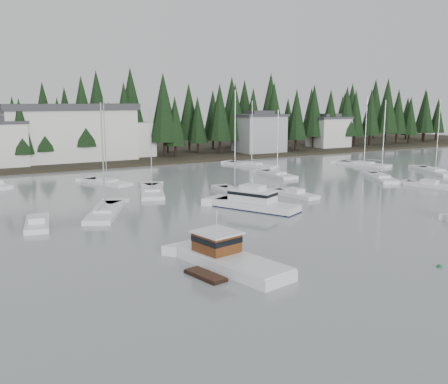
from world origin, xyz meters
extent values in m
cube|color=black|center=(0.00, 97.00, 0.00)|extent=(240.00, 54.00, 1.00)
cube|color=#999EA0|center=(36.00, 78.00, 4.50)|extent=(10.00, 8.00, 8.00)
cube|color=#38383D|center=(36.00, 78.00, 8.75)|extent=(10.60, 8.48, 0.50)
cube|color=#38383D|center=(36.00, 78.00, 9.35)|extent=(5.50, 4.40, 0.80)
cube|color=silver|center=(58.00, 80.00, 4.00)|extent=(9.00, 7.00, 7.00)
cube|color=#38383D|center=(58.00, 80.00, 7.75)|extent=(9.54, 7.42, 0.50)
cube|color=#38383D|center=(58.00, 80.00, 8.35)|extent=(4.95, 3.85, 0.80)
cube|color=silver|center=(-5.00, 82.00, 5.50)|extent=(24.00, 10.00, 10.00)
cube|color=#38383D|center=(-5.00, 82.00, 10.80)|extent=(25.00, 11.00, 1.20)
cube|color=silver|center=(7.00, 84.00, 4.00)|extent=(10.00, 8.00, 7.00)
cube|color=white|center=(-8.22, 12.48, 0.11)|extent=(5.14, 9.97, 1.37)
cube|color=white|center=(-8.22, 12.48, 0.85)|extent=(5.03, 9.78, 0.13)
cube|color=#451C0D|center=(-8.63, 14.34, 1.59)|extent=(3.15, 3.35, 1.48)
cube|color=white|center=(-8.63, 14.34, 2.38)|extent=(3.54, 3.79, 0.13)
cube|color=black|center=(-8.63, 14.34, 1.88)|extent=(3.22, 3.41, 0.42)
cylinder|color=#A5A8AD|center=(-8.63, 14.34, 3.28)|extent=(0.08, 0.08, 1.69)
cube|color=black|center=(-10.80, 11.91, -0.05)|extent=(1.96, 3.58, 0.58)
cube|color=white|center=(4.00, 28.70, 0.13)|extent=(7.16, 10.10, 1.42)
cube|color=black|center=(4.00, 28.70, 0.03)|extent=(7.21, 10.15, 0.20)
cube|color=white|center=(3.78, 29.14, 1.51)|extent=(4.53, 5.66, 1.29)
cube|color=black|center=(3.78, 29.14, 1.83)|extent=(4.61, 5.74, 0.36)
cube|color=white|center=(3.78, 29.14, 2.45)|extent=(2.78, 3.09, 0.58)
cylinder|color=#A5A8AD|center=(3.78, 29.14, 3.16)|extent=(0.10, 0.10, 0.98)
cube|color=white|center=(23.13, 60.44, -0.03)|extent=(5.58, 11.25, 1.05)
cube|color=white|center=(23.13, 60.44, 0.62)|extent=(2.75, 4.08, 0.30)
cylinder|color=#A5A8AD|center=(23.13, 60.44, 6.24)|extent=(0.14, 0.14, 11.48)
cube|color=white|center=(46.01, 38.45, -0.03)|extent=(6.52, 10.49, 1.05)
cube|color=white|center=(46.01, 38.45, 0.62)|extent=(3.15, 3.96, 0.30)
cylinder|color=#A5A8AD|center=(46.01, 38.45, 6.45)|extent=(0.14, 0.14, 11.89)
cube|color=white|center=(20.32, 48.14, -0.03)|extent=(3.31, 8.63, 1.05)
cube|color=white|center=(20.32, 48.14, 0.62)|extent=(2.11, 3.00, 0.30)
cylinder|color=#A5A8AD|center=(20.32, 48.14, 5.55)|extent=(0.14, 0.14, 10.09)
cube|color=white|center=(-5.98, 53.74, -0.03)|extent=(5.85, 9.00, 1.05)
cube|color=white|center=(-5.98, 53.74, 0.62)|extent=(2.92, 3.44, 0.30)
cylinder|color=#A5A8AD|center=(-5.98, 53.74, 6.46)|extent=(0.14, 0.14, 11.92)
cube|color=white|center=(-2.73, 43.74, -0.03)|extent=(6.14, 10.81, 1.05)
cube|color=white|center=(-2.73, 43.74, 0.62)|extent=(3.07, 4.01, 0.30)
cylinder|color=#A5A8AD|center=(-2.73, 43.74, 5.83)|extent=(0.14, 0.14, 10.67)
cube|color=white|center=(-11.56, 34.49, -0.03)|extent=(6.94, 10.36, 1.05)
cube|color=white|center=(-11.56, 34.49, 0.62)|extent=(3.27, 3.96, 0.30)
cylinder|color=#A5A8AD|center=(-11.56, 34.49, 6.20)|extent=(0.14, 0.14, 11.41)
cube|color=white|center=(32.64, 37.64, -0.03)|extent=(6.67, 9.69, 1.05)
cube|color=white|center=(32.64, 37.64, 0.62)|extent=(3.12, 3.73, 0.30)
cylinder|color=#A5A8AD|center=(32.64, 37.64, 6.31)|extent=(0.14, 0.14, 11.62)
cube|color=white|center=(42.19, 51.21, -0.03)|extent=(5.60, 10.25, 1.05)
cube|color=white|center=(42.19, 51.21, 0.62)|extent=(2.91, 3.78, 0.30)
cylinder|color=#A5A8AD|center=(42.19, 51.21, 6.70)|extent=(0.14, 0.14, 12.40)
cube|color=white|center=(6.17, 37.28, -0.03)|extent=(3.72, 9.70, 1.05)
cube|color=white|center=(6.17, 37.28, 0.62)|extent=(2.12, 3.42, 0.30)
cylinder|color=#A5A8AD|center=(6.17, 37.28, 6.94)|extent=(0.14, 0.14, 12.87)
cube|color=white|center=(12.56, 32.98, 0.05)|extent=(3.23, 7.03, 0.90)
cube|color=white|center=(12.56, 32.98, 0.75)|extent=(1.82, 2.37, 0.55)
cube|color=white|center=(33.45, 29.40, 0.05)|extent=(3.97, 7.10, 0.90)
cube|color=white|center=(33.45, 29.40, 0.75)|extent=(2.03, 2.49, 0.55)
cube|color=white|center=(-18.84, 32.40, 0.05)|extent=(3.29, 6.73, 0.90)
cube|color=white|center=(-18.84, 32.40, 0.75)|extent=(1.83, 2.29, 0.55)
sphere|color=#145933|center=(5.28, 5.51, 0.00)|extent=(0.42, 0.42, 0.42)
camera|label=1|loc=(-25.53, -17.66, 12.15)|focal=40.00mm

